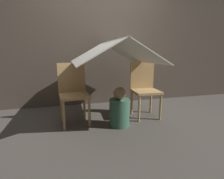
{
  "coord_description": "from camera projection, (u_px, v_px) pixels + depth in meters",
  "views": [
    {
      "loc": [
        -0.66,
        -2.28,
        1.02
      ],
      "look_at": [
        0.0,
        0.21,
        0.48
      ],
      "focal_mm": 28.0,
      "sensor_mm": 36.0,
      "label": 1
    }
  ],
  "objects": [
    {
      "name": "person_front",
      "position": [
        119.0,
        110.0,
        2.47
      ],
      "size": [
        0.29,
        0.29,
        0.56
      ],
      "color": "#38664C",
      "rests_on": "ground_plane"
    },
    {
      "name": "chair_right",
      "position": [
        144.0,
        87.0,
        2.84
      ],
      "size": [
        0.42,
        0.42,
        0.88
      ],
      "rotation": [
        0.0,
        0.0,
        -0.04
      ],
      "color": "tan",
      "rests_on": "ground_plane"
    },
    {
      "name": "chair_left",
      "position": [
        73.0,
        91.0,
        2.56
      ],
      "size": [
        0.44,
        0.44,
        0.88
      ],
      "rotation": [
        0.0,
        0.0,
        0.1
      ],
      "color": "tan",
      "rests_on": "ground_plane"
    },
    {
      "name": "wall_back",
      "position": [
        99.0,
        41.0,
        3.42
      ],
      "size": [
        7.0,
        0.05,
        2.5
      ],
      "color": "#4C4238",
      "rests_on": "ground_plane"
    },
    {
      "name": "ground_plane",
      "position": [
        116.0,
        125.0,
        2.53
      ],
      "size": [
        8.8,
        8.8,
        0.0
      ],
      "primitive_type": "plane",
      "color": "#47423D"
    },
    {
      "name": "sheet_canopy",
      "position": [
        112.0,
        52.0,
        2.51
      ],
      "size": [
        1.13,
        1.4,
        0.33
      ],
      "color": "silver"
    }
  ]
}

